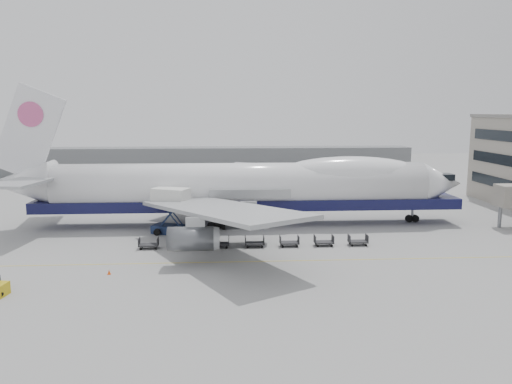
{
  "coord_description": "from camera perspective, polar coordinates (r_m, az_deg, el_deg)",
  "views": [
    {
      "loc": [
        -2.3,
        -58.05,
        16.11
      ],
      "look_at": [
        1.65,
        6.0,
        5.69
      ],
      "focal_mm": 35.0,
      "sensor_mm": 36.0,
      "label": 1
    }
  ],
  "objects": [
    {
      "name": "catering_truck",
      "position": [
        66.92,
        -9.68,
        -1.83
      ],
      "size": [
        5.56,
        4.74,
        6.1
      ],
      "rotation": [
        0.0,
        0.0,
        -0.4
      ],
      "color": "#162343",
      "rests_on": "ground"
    },
    {
      "name": "dolly_5",
      "position": [
        61.15,
        7.75,
        -5.63
      ],
      "size": [
        2.3,
        1.35,
        1.3
      ],
      "color": "#2D2D30",
      "rests_on": "ground"
    },
    {
      "name": "dolly_3",
      "position": [
        60.1,
        -0.16,
        -5.8
      ],
      "size": [
        2.3,
        1.35,
        1.3
      ],
      "color": "#2D2D30",
      "rests_on": "ground"
    },
    {
      "name": "ground",
      "position": [
        60.29,
        -1.22,
        -6.28
      ],
      "size": [
        260.0,
        260.0,
        0.0
      ],
      "primitive_type": "plane",
      "color": "gray",
      "rests_on": "ground"
    },
    {
      "name": "dolly_6",
      "position": [
        62.1,
        11.57,
        -5.5
      ],
      "size": [
        2.3,
        1.35,
        1.3
      ],
      "color": "#2D2D30",
      "rests_on": "ground"
    },
    {
      "name": "dolly_4",
      "position": [
        60.48,
        3.83,
        -5.73
      ],
      "size": [
        2.3,
        1.35,
        1.3
      ],
      "color": "#2D2D30",
      "rests_on": "ground"
    },
    {
      "name": "dolly_2",
      "position": [
        60.01,
        -4.19,
        -5.85
      ],
      "size": [
        2.3,
        1.35,
        1.3
      ],
      "color": "#2D2D30",
      "rests_on": "ground"
    },
    {
      "name": "apron_line",
      "position": [
        54.53,
        -0.96,
        -7.96
      ],
      "size": [
        60.0,
        0.15,
        0.01
      ],
      "primitive_type": "cube",
      "color": "gold",
      "rests_on": "ground"
    },
    {
      "name": "traffic_cone",
      "position": [
        52.5,
        -16.44,
        -8.76
      ],
      "size": [
        0.35,
        0.35,
        0.51
      ],
      "rotation": [
        0.0,
        0.0,
        -0.08
      ],
      "color": "#F2500C",
      "rests_on": "ground"
    },
    {
      "name": "airliner",
      "position": [
        70.89,
        -1.11,
        0.71
      ],
      "size": [
        67.0,
        55.3,
        19.98
      ],
      "color": "white",
      "rests_on": "ground"
    },
    {
      "name": "dolly_1",
      "position": [
        60.21,
        -8.2,
        -5.87
      ],
      "size": [
        2.3,
        1.35,
        1.3
      ],
      "color": "#2D2D30",
      "rests_on": "ground"
    },
    {
      "name": "dolly_0",
      "position": [
        60.7,
        -12.18,
        -5.86
      ],
      "size": [
        2.3,
        1.35,
        1.3
      ],
      "color": "#2D2D30",
      "rests_on": "ground"
    },
    {
      "name": "hangar",
      "position": [
        128.9,
        -6.95,
        3.54
      ],
      "size": [
        110.0,
        8.0,
        7.0
      ],
      "primitive_type": "cube",
      "color": "slate",
      "rests_on": "ground"
    }
  ]
}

